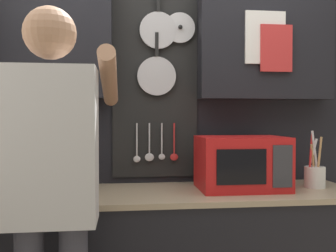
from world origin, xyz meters
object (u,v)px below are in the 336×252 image
(microwave, at_px, (241,163))
(utensil_crock, at_px, (315,175))
(person, at_px, (51,177))
(knife_block, at_px, (72,177))

(microwave, relative_size, utensil_crock, 1.46)
(person, bearing_deg, microwave, 28.32)
(person, bearing_deg, utensil_crock, 20.26)
(utensil_crock, bearing_deg, knife_block, -179.98)
(knife_block, bearing_deg, utensil_crock, 0.02)
(knife_block, relative_size, person, 0.14)
(microwave, distance_m, knife_block, 0.99)
(microwave, bearing_deg, person, -151.68)
(microwave, height_order, utensil_crock, utensil_crock)
(utensil_crock, relative_size, person, 0.20)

